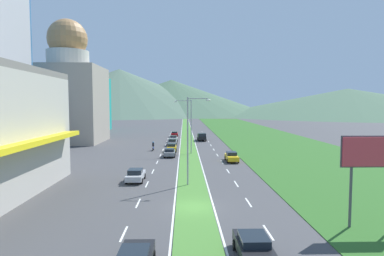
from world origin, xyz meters
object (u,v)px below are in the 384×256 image
object	(u,v)px
street_lamp_mid	(189,123)
motorcycle_rider	(153,147)
billboard_roadside	(375,157)
pickup_truck_0	(202,137)
car_4	(254,248)
car_2	(170,152)
car_5	(174,139)
car_3	(175,134)
car_1	(172,142)
car_6	(172,147)
car_9	(136,175)
car_8	(232,157)
street_lamp_near	(190,136)

from	to	relation	value
street_lamp_mid	motorcycle_rider	bearing A→B (deg)	147.73
billboard_roadside	pickup_truck_0	xyz separation A→B (m)	(-9.44, 58.28, -4.25)
billboard_roadside	motorcycle_rider	bearing A→B (deg)	116.00
car_4	pickup_truck_0	distance (m)	63.08
billboard_roadside	car_2	world-z (taller)	billboard_roadside
car_4	car_5	xyz separation A→B (m)	(-6.64, 61.03, 0.02)
car_3	car_5	world-z (taller)	car_5
car_1	car_3	bearing A→B (deg)	0.26
street_lamp_mid	pickup_truck_0	world-z (taller)	street_lamp_mid
car_2	car_3	size ratio (longest dim) A/B	1.02
car_4	car_6	bearing A→B (deg)	-171.71
street_lamp_mid	billboard_roadside	distance (m)	38.75
car_4	car_9	distance (m)	22.23
car_3	car_8	distance (m)	41.37
car_5	pickup_truck_0	bearing A→B (deg)	-73.72
billboard_roadside	car_8	bearing A→B (deg)	102.53
billboard_roadside	car_2	bearing A→B (deg)	116.17
street_lamp_near	car_8	xyz separation A→B (m)	(6.92, 15.31, -4.84)
car_9	motorcycle_rider	distance (m)	25.83
car_9	street_lamp_mid	bearing A→B (deg)	-17.41
street_lamp_near	car_6	world-z (taller)	street_lamp_near
street_lamp_near	car_6	size ratio (longest dim) A/B	2.36
car_2	pickup_truck_0	bearing A→B (deg)	-15.58
street_lamp_mid	car_2	bearing A→B (deg)	-137.58
pickup_truck_0	street_lamp_mid	bearing A→B (deg)	-9.11
billboard_roadside	car_8	world-z (taller)	billboard_roadside
billboard_roadside	car_3	bearing A→B (deg)	103.62
billboard_roadside	car_5	bearing A→B (deg)	106.31
car_2	car_4	distance (m)	38.72
pickup_truck_0	motorcycle_rider	distance (m)	20.26
street_lamp_mid	car_4	distance (m)	41.74
street_lamp_mid	car_8	bearing A→B (deg)	-51.00
pickup_truck_0	car_5	bearing A→B (deg)	-73.72
street_lamp_mid	car_4	size ratio (longest dim) A/B	2.16
car_1	car_3	world-z (taller)	car_1
street_lamp_near	car_5	world-z (taller)	street_lamp_near
car_5	car_6	bearing A→B (deg)	-179.36
car_5	car_9	bearing A→B (deg)	175.58
billboard_roadside	pickup_truck_0	distance (m)	59.20
car_2	car_9	distance (m)	18.49
motorcycle_rider	billboard_roadside	bearing A→B (deg)	-154.00
car_1	car_4	distance (m)	54.06
car_3	street_lamp_mid	bearing A→B (deg)	-173.47
street_lamp_near	car_5	bearing A→B (deg)	94.29
street_lamp_mid	car_3	world-z (taller)	street_lamp_mid
street_lamp_mid	car_5	world-z (taller)	street_lamp_mid
billboard_roadside	car_4	distance (m)	11.82
street_lamp_mid	street_lamp_near	bearing A→B (deg)	-90.71
street_lamp_mid	motorcycle_rider	size ratio (longest dim) A/B	4.96
car_1	car_3	xyz separation A→B (m)	(-0.09, 19.56, 0.01)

